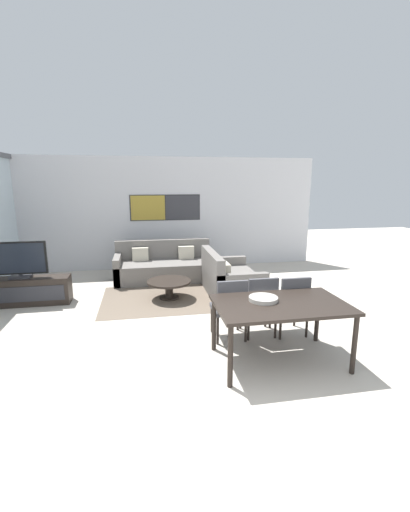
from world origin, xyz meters
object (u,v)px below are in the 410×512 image
sofa_main (164,267)px  dining_chair_centre (260,302)px  tv_console (23,291)px  coffee_table (169,285)px  dining_chair_left (230,305)px  sofa_side (228,281)px  dining_chair_right (291,302)px  television (19,260)px  dining_table (281,309)px  fruit_bowl (263,298)px

sofa_main → dining_chair_centre: dining_chair_centre is taller
tv_console → coffee_table: (2.64, -0.15, 0.02)m
dining_chair_centre → dining_chair_left: bearing=-175.2°
tv_console → dining_chair_left: dining_chair_left is taller
coffee_table → dining_chair_left: dining_chair_left is taller
sofa_main → dining_chair_centre: (1.16, -3.23, 0.23)m
sofa_side → dining_chair_right: dining_chair_right is taller
tv_console → sofa_side: sofa_side is taller
television → dining_table: (3.80, -2.73, -0.14)m
coffee_table → dining_chair_centre: (1.16, -1.85, 0.24)m
dining_chair_centre → dining_chair_right: bearing=-7.1°
tv_console → television: 0.57m
dining_chair_centre → dining_chair_right: (0.45, -0.06, 0.00)m
sofa_main → coffee_table: (-0.00, -1.38, -0.01)m
dining_chair_right → dining_chair_centre: bearing=172.9°
dining_chair_right → fruit_bowl: (-0.63, -0.56, 0.29)m
television → sofa_main: (2.64, 1.23, -0.55)m
tv_console → dining_chair_left: size_ratio=1.84×
television → dining_chair_centre: television is taller
sofa_main → dining_chair_right: 3.67m
dining_chair_centre → fruit_bowl: (-0.18, -0.61, 0.29)m
television → tv_console: bearing=-90.0°
coffee_table → dining_chair_centre: dining_chair_centre is taller
dining_chair_left → dining_chair_centre: bearing=4.8°
dining_table → dining_chair_left: 0.85m
tv_console → dining_chair_centre: (3.80, -2.00, 0.26)m
dining_chair_centre → fruit_bowl: size_ratio=2.52×
tv_console → sofa_side: bearing=-1.4°
television → sofa_side: (3.81, -0.09, -0.55)m
coffee_table → tv_console: bearing=176.8°
sofa_side → dining_chair_right: bearing=-167.3°
sofa_main → dining_table: 4.15m
tv_console → sofa_side: 3.81m
fruit_bowl → sofa_main: bearing=104.2°
sofa_side → dining_table: bearing=179.8°
dining_chair_centre → dining_table: bearing=-90.0°
tv_console → dining_chair_right: size_ratio=1.84×
sofa_main → fruit_bowl: (0.97, -3.85, 0.52)m
sofa_main → coffee_table: 1.38m
fruit_bowl → dining_chair_left: bearing=115.1°
dining_chair_centre → dining_chair_right: same height
dining_chair_centre → tv_console: bearing=152.2°
sofa_main → fruit_bowl: sofa_main is taller
sofa_main → dining_table: size_ratio=1.38×
dining_table → dining_chair_right: 0.83m
television → dining_chair_right: (4.25, -2.06, -0.32)m
tv_console → dining_chair_left: 3.93m
dining_table → dining_chair_centre: bearing=90.0°
sofa_main → sofa_side: bearing=-48.6°
dining_chair_left → dining_table: bearing=-56.9°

